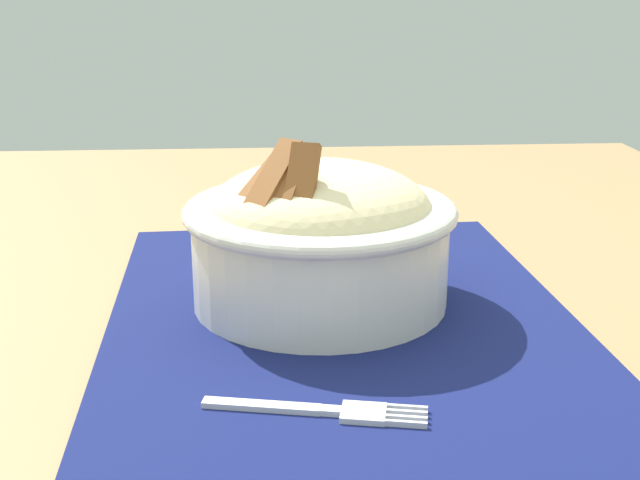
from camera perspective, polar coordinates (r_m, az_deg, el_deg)
name	(u,v)px	position (r m, az deg, el deg)	size (l,w,h in m)	color
table	(352,395)	(0.65, 2.20, -10.64)	(1.29, 0.96, 0.72)	#99754C
placemat	(344,322)	(0.61, 1.63, -5.70)	(0.48, 0.35, 0.00)	#11194C
bowl	(320,233)	(0.63, -0.02, 0.51)	(0.23, 0.23, 0.13)	silver
fork	(325,410)	(0.49, 0.35, -11.66)	(0.04, 0.13, 0.00)	silver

